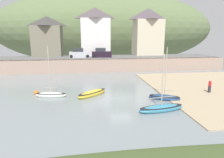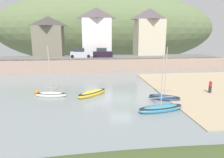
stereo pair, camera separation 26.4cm
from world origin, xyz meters
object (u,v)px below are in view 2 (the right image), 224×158
(waterfront_building_right, at_px, (149,31))
(parked_car_near_slipway, at_px, (80,54))
(dinghy_open_wooden, at_px, (51,94))
(sailboat_nearest_shore, at_px, (161,108))
(waterfront_building_centre, at_px, (97,31))
(sailboat_far_left, at_px, (164,97))
(mooring_buoy, at_px, (37,92))
(sailboat_tall_mast, at_px, (92,93))
(waterfront_building_left, at_px, (49,36))
(parked_car_by_wall, at_px, (103,53))
(person_on_slipway, at_px, (210,86))

(waterfront_building_right, relative_size, parked_car_near_slipway, 2.58)
(dinghy_open_wooden, xyz_separation_m, sailboat_nearest_shore, (11.07, -5.92, -0.01))
(waterfront_building_centre, xyz_separation_m, waterfront_building_right, (12.31, 0.00, -0.00))
(sailboat_far_left, distance_m, mooring_buoy, 15.12)
(sailboat_tall_mast, distance_m, sailboat_far_left, 8.29)
(sailboat_nearest_shore, bearing_deg, dinghy_open_wooden, 141.42)
(waterfront_building_left, relative_size, dinghy_open_wooden, 1.44)
(waterfront_building_right, height_order, sailboat_tall_mast, waterfront_building_right)
(dinghy_open_wooden, distance_m, sailboat_far_left, 12.97)
(parked_car_near_slipway, bearing_deg, parked_car_by_wall, -0.11)
(waterfront_building_left, distance_m, sailboat_far_left, 32.02)
(mooring_buoy, bearing_deg, parked_car_by_wall, 62.54)
(sailboat_tall_mast, height_order, sailboat_far_left, sailboat_far_left)
(waterfront_building_left, xyz_separation_m, waterfront_building_right, (22.89, 0.00, 1.02))
(dinghy_open_wooden, xyz_separation_m, parked_car_by_wall, (7.47, 19.32, 2.94))
(sailboat_nearest_shore, bearing_deg, sailboat_tall_mast, 127.11)
(parked_car_near_slipway, xyz_separation_m, parked_car_by_wall, (4.66, 0.00, 0.00))
(waterfront_building_centre, height_order, sailboat_tall_mast, waterfront_building_centre)
(waterfront_building_left, xyz_separation_m, parked_car_by_wall, (11.60, -4.50, -3.57))
(sailboat_far_left, height_order, sailboat_nearest_shore, sailboat_far_left)
(sailboat_far_left, xyz_separation_m, parked_car_near_slipway, (-9.89, 21.95, 2.95))
(parked_car_by_wall, bearing_deg, waterfront_building_centre, 107.62)
(sailboat_nearest_shore, bearing_deg, sailboat_far_left, 53.12)
(parked_car_near_slipway, bearing_deg, sailboat_far_left, -65.85)
(waterfront_building_centre, relative_size, dinghy_open_wooden, 1.77)
(waterfront_building_left, distance_m, waterfront_building_right, 22.92)
(sailboat_far_left, relative_size, parked_car_by_wall, 1.40)
(waterfront_building_left, distance_m, parked_car_near_slipway, 9.00)
(waterfront_building_centre, distance_m, sailboat_far_left, 28.21)
(waterfront_building_right, bearing_deg, person_on_slipway, -89.34)
(waterfront_building_centre, xyz_separation_m, person_on_slipway, (12.59, -24.93, -6.82))
(sailboat_tall_mast, height_order, parked_car_near_slipway, parked_car_near_slipway)
(parked_car_by_wall, bearing_deg, person_on_slipway, -55.45)
(mooring_buoy, bearing_deg, waterfront_building_centre, 69.63)
(waterfront_building_right, bearing_deg, parked_car_by_wall, -158.28)
(parked_car_near_slipway, bearing_deg, person_on_slipway, -51.61)
(sailboat_tall_mast, xyz_separation_m, parked_car_by_wall, (2.69, 19.49, 2.95))
(dinghy_open_wooden, height_order, parked_car_near_slipway, dinghy_open_wooden)
(mooring_buoy, bearing_deg, sailboat_nearest_shore, -28.99)
(person_on_slipway, height_order, mooring_buoy, person_on_slipway)
(sailboat_far_left, distance_m, person_on_slipway, 6.58)
(person_on_slipway, bearing_deg, mooring_buoy, 173.52)
(waterfront_building_centre, height_order, dinghy_open_wooden, waterfront_building_centre)
(waterfront_building_left, bearing_deg, parked_car_by_wall, -21.21)
(sailboat_tall_mast, bearing_deg, parked_car_by_wall, 41.18)
(sailboat_far_left, xyz_separation_m, person_on_slipway, (6.36, 1.52, 0.73))
(parked_car_by_wall, height_order, mooring_buoy, parked_car_by_wall)
(waterfront_building_left, distance_m, sailboat_tall_mast, 26.41)
(waterfront_building_centre, relative_size, parked_car_by_wall, 2.50)
(parked_car_near_slipway, relative_size, mooring_buoy, 7.05)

